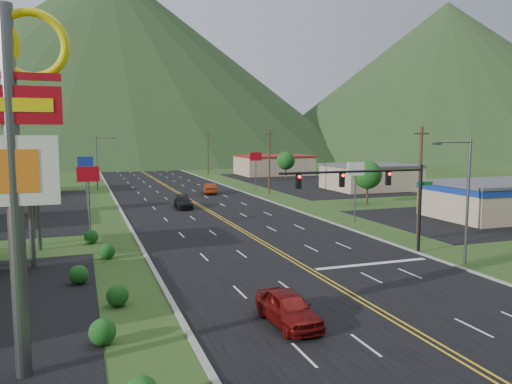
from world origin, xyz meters
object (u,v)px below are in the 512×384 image
object	(u,v)px
streetlight_east	(465,193)
car_red_near	(288,309)
car_dark_mid	(183,202)
car_red_far	(210,189)
traffic_signal	(377,188)
pylon_sign	(11,135)
streetlight_west	(99,159)

from	to	relation	value
streetlight_east	car_red_near	distance (m)	18.23
car_dark_mid	car_red_far	distance (m)	15.69
traffic_signal	car_red_near	distance (m)	16.42
car_red_near	car_red_far	bearing A→B (deg)	76.74
pylon_sign	car_red_near	size ratio (longest dim) A/B	2.93
car_red_near	car_dark_mid	world-z (taller)	car_red_near
pylon_sign	car_dark_mid	world-z (taller)	pylon_sign
traffic_signal	pylon_sign	bearing A→B (deg)	-152.94
traffic_signal	car_dark_mid	distance (m)	31.47
car_dark_mid	car_red_far	xyz separation A→B (m)	(7.02, 14.03, 0.06)
streetlight_east	car_dark_mid	distance (m)	36.74
car_red_far	pylon_sign	bearing A→B (deg)	77.35
car_red_near	streetlight_east	bearing A→B (deg)	18.67
streetlight_west	car_red_far	world-z (taller)	streetlight_west
traffic_signal	car_red_far	world-z (taller)	traffic_signal
traffic_signal	streetlight_east	bearing A→B (deg)	-40.39
streetlight_east	car_red_far	bearing A→B (deg)	97.91
car_dark_mid	pylon_sign	bearing A→B (deg)	-104.05
pylon_sign	car_red_far	bearing A→B (deg)	68.91
car_red_near	car_dark_mid	bearing A→B (deg)	83.01
pylon_sign	car_red_far	distance (m)	60.45
streetlight_east	streetlight_west	distance (m)	64.21
traffic_signal	streetlight_west	world-z (taller)	streetlight_west
traffic_signal	car_dark_mid	world-z (taller)	traffic_signal
traffic_signal	car_red_near	world-z (taller)	traffic_signal
streetlight_west	car_red_far	bearing A→B (deg)	-36.86
car_red_far	traffic_signal	bearing A→B (deg)	100.99
streetlight_west	car_red_near	world-z (taller)	streetlight_west
car_red_far	car_dark_mid	bearing A→B (deg)	71.85
pylon_sign	car_red_near	world-z (taller)	pylon_sign
traffic_signal	streetlight_west	distance (m)	58.88
car_red_far	streetlight_east	bearing A→B (deg)	106.35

